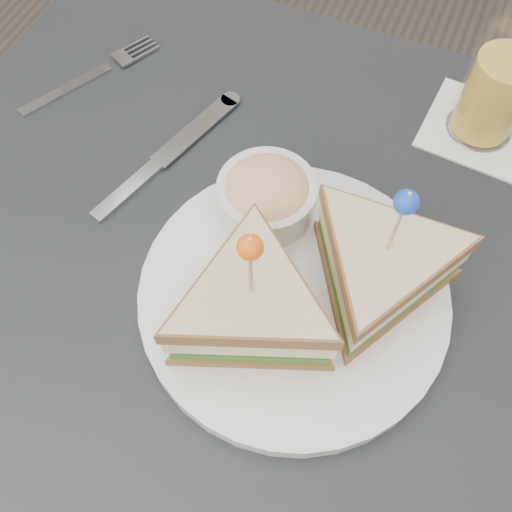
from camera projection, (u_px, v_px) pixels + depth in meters
name	position (u px, v px, depth m)	size (l,w,h in m)	color
ground_plane	(250.00, 440.00, 1.21)	(3.50, 3.50, 0.00)	#3F3833
table	(244.00, 316.00, 0.62)	(0.80, 0.80, 0.75)	black
plate_meal	(305.00, 279.00, 0.51)	(0.35, 0.33, 0.17)	silver
cutlery_fork	(97.00, 73.00, 0.69)	(0.10, 0.18, 0.01)	#B9BDC4
cutlery_knife	(164.00, 158.00, 0.63)	(0.08, 0.22, 0.01)	#B7BEC2
drink_set	(499.00, 86.00, 0.59)	(0.13, 0.13, 0.15)	white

